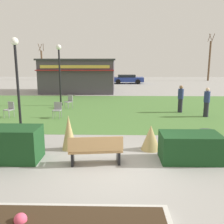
# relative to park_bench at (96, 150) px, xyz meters

# --- Properties ---
(ground_plane) EXTENTS (80.00, 80.00, 0.00)m
(ground_plane) POSITION_rel_park_bench_xyz_m (0.74, -0.39, -0.48)
(ground_plane) COLOR #999691
(lawn_patch) EXTENTS (36.00, 12.00, 0.01)m
(lawn_patch) POSITION_rel_park_bench_xyz_m (0.74, 9.21, -0.48)
(lawn_patch) COLOR #4C7A38
(lawn_patch) RESTS_ON ground_plane
(park_bench) EXTENTS (1.75, 0.71, 0.95)m
(park_bench) POSITION_rel_park_bench_xyz_m (0.00, 0.00, 0.00)
(park_bench) COLOR tan
(park_bench) RESTS_ON ground_plane
(hedge_left) EXTENTS (2.33, 1.10, 1.11)m
(hedge_left) POSITION_rel_park_bench_xyz_m (-3.02, 0.30, 0.07)
(hedge_left) COLOR #19421E
(hedge_left) RESTS_ON ground_plane
(hedge_right) EXTENTS (1.92, 1.10, 0.92)m
(hedge_right) POSITION_rel_park_bench_xyz_m (3.06, 0.41, -0.02)
(hedge_right) COLOR #19421E
(hedge_right) RESTS_ON ground_plane
(ornamental_grass_behind_left) EXTENTS (0.71, 0.71, 0.93)m
(ornamental_grass_behind_left) POSITION_rel_park_bench_xyz_m (1.90, 1.41, -0.02)
(ornamental_grass_behind_left) COLOR tan
(ornamental_grass_behind_left) RESTS_ON ground_plane
(ornamental_grass_behind_right) EXTENTS (0.53, 0.53, 1.29)m
(ornamental_grass_behind_right) POSITION_rel_park_bench_xyz_m (-1.10, 1.35, 0.16)
(ornamental_grass_behind_right) COLOR tan
(ornamental_grass_behind_right) RESTS_ON ground_plane
(lamppost_mid) EXTENTS (0.36, 0.36, 4.25)m
(lamppost_mid) POSITION_rel_park_bench_xyz_m (-4.02, 4.28, 2.19)
(lamppost_mid) COLOR black
(lamppost_mid) RESTS_ON ground_plane
(lamppost_far) EXTENTS (0.36, 0.36, 4.25)m
(lamppost_far) POSITION_rel_park_bench_xyz_m (-3.40, 10.35, 2.19)
(lamppost_far) COLOR black
(lamppost_far) RESTS_ON ground_plane
(trash_bin) EXTENTS (0.52, 0.52, 0.88)m
(trash_bin) POSITION_rel_park_bench_xyz_m (3.77, 0.96, -0.04)
(trash_bin) COLOR #2D4233
(trash_bin) RESTS_ON ground_plane
(food_kiosk) EXTENTS (7.36, 4.98, 3.30)m
(food_kiosk) POSITION_rel_park_bench_xyz_m (-3.26, 18.08, 1.18)
(food_kiosk) COLOR #47424C
(food_kiosk) RESTS_ON ground_plane
(cafe_chair_west) EXTENTS (0.62, 0.62, 0.89)m
(cafe_chair_west) POSITION_rel_park_bench_xyz_m (-2.60, 9.36, 0.05)
(cafe_chair_west) COLOR gray
(cafe_chair_west) RESTS_ON ground_plane
(cafe_chair_east) EXTENTS (0.58, 0.58, 0.89)m
(cafe_chair_east) POSITION_rel_park_bench_xyz_m (-5.48, 6.55, 0.05)
(cafe_chair_east) COLOR gray
(cafe_chair_east) RESTS_ON ground_plane
(cafe_chair_center) EXTENTS (0.47, 0.47, 0.89)m
(cafe_chair_center) POSITION_rel_park_bench_xyz_m (-2.73, 6.47, 0.05)
(cafe_chair_center) COLOR gray
(cafe_chair_center) RESTS_ON ground_plane
(person_strolling) EXTENTS (0.34, 0.34, 1.69)m
(person_strolling) POSITION_rel_park_bench_xyz_m (4.58, 8.16, 0.38)
(person_strolling) COLOR #23232D
(person_strolling) RESTS_ON ground_plane
(person_standing) EXTENTS (0.34, 0.34, 1.69)m
(person_standing) POSITION_rel_park_bench_xyz_m (5.78, 6.95, 0.38)
(person_standing) COLOR #23232D
(person_standing) RESTS_ON ground_plane
(parked_car_west_slot) EXTENTS (4.36, 2.37, 1.20)m
(parked_car_west_slot) POSITION_rel_park_bench_xyz_m (-3.05, 26.94, 0.16)
(parked_car_west_slot) COLOR #2D6638
(parked_car_west_slot) RESTS_ON ground_plane
(parked_car_center_slot) EXTENTS (4.24, 2.13, 1.20)m
(parked_car_center_slot) POSITION_rel_park_bench_xyz_m (1.94, 26.94, 0.16)
(parked_car_center_slot) COLOR navy
(parked_car_center_slot) RESTS_ON ground_plane
(tree_left_bg) EXTENTS (0.91, 0.96, 6.90)m
(tree_left_bg) POSITION_rel_park_bench_xyz_m (14.39, 31.76, 2.60)
(tree_left_bg) COLOR brown
(tree_left_bg) RESTS_ON ground_plane
(tree_right_bg) EXTENTS (0.91, 0.96, 5.59)m
(tree_right_bg) POSITION_rel_park_bench_xyz_m (-11.38, 33.18, 1.95)
(tree_right_bg) COLOR brown
(tree_right_bg) RESTS_ON ground_plane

